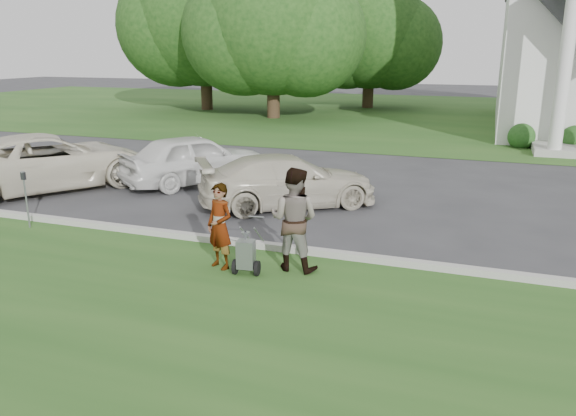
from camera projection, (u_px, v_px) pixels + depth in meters
The scene contains 15 objects.
ground at pixel (250, 258), 11.00m from camera, with size 120.00×120.00×0.00m, color #333335.
grass_strip at pixel (169, 326), 8.29m from camera, with size 80.00×7.00×0.01m, color #244C1A.
church_lawn at pixel (420, 114), 35.46m from camera, with size 80.00×30.00×0.01m, color #244C1A.
curb at pixel (260, 245), 11.48m from camera, with size 80.00×0.18×0.15m, color #9E9E93.
tree_left at pixel (273, 28), 32.13m from camera, with size 10.63×8.40×9.71m.
tree_far at pixel (204, 22), 36.64m from camera, with size 11.64×9.20×10.73m.
tree_back at pixel (370, 38), 38.18m from camera, with size 9.61×7.60×8.89m.
striping_cart at pixel (246, 255), 10.08m from camera, with size 0.52×0.99×0.88m.
person_left at pixel (220, 227), 10.28m from camera, with size 0.59×0.38×1.61m, color #999999.
person_right at pixel (294, 220), 10.18m from camera, with size 0.93×0.73×1.91m, color #999999.
parking_meter_near at pixel (302, 218), 10.66m from camera, with size 0.10×0.09×1.35m.
parking_meter_far at pixel (25, 193), 12.62m from camera, with size 0.10×0.09×1.32m.
car_a at pixel (49, 161), 16.26m from camera, with size 2.69×5.83×1.62m, color beige.
car_b at pixel (195, 159), 16.93m from camera, with size 1.80×4.46×1.52m, color white.
car_c at pixel (288, 181), 14.47m from camera, with size 1.88×4.61×1.34m, color beige.
Camera 1 is at (4.19, -9.46, 3.94)m, focal length 35.00 mm.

